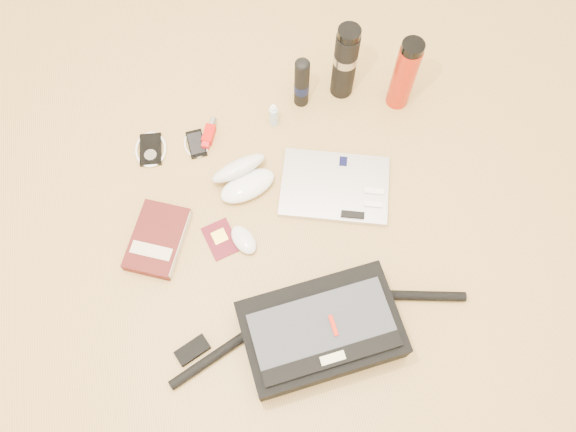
{
  "coord_description": "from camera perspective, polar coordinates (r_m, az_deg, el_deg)",
  "views": [
    {
      "loc": [
        -0.11,
        -0.55,
        1.57
      ],
      "look_at": [
        0.01,
        0.06,
        0.06
      ],
      "focal_mm": 35.0,
      "sensor_mm": 36.0,
      "label": 1
    }
  ],
  "objects": [
    {
      "name": "ground",
      "position": [
        1.67,
        0.07,
        -2.73
      ],
      "size": [
        4.0,
        4.0,
        0.0
      ],
      "primitive_type": "plane",
      "color": "#AE8748",
      "rests_on": "ground"
    },
    {
      "name": "laptop",
      "position": [
        1.73,
        4.81,
        2.96
      ],
      "size": [
        0.38,
        0.31,
        0.03
      ],
      "rotation": [
        0.0,
        0.0,
        -0.3
      ],
      "color": "#B8B8BA",
      "rests_on": "ground"
    },
    {
      "name": "phone",
      "position": [
        1.83,
        -9.29,
        7.25
      ],
      "size": [
        0.08,
        0.1,
        0.01
      ],
      "rotation": [
        0.0,
        0.0,
        0.07
      ],
      "color": "black",
      "rests_on": "ground"
    },
    {
      "name": "thermos_black",
      "position": [
        1.81,
        5.82,
        15.3
      ],
      "size": [
        0.08,
        0.08,
        0.29
      ],
      "rotation": [
        0.0,
        0.0,
        -0.13
      ],
      "color": "black",
      "rests_on": "ground"
    },
    {
      "name": "mouse",
      "position": [
        1.66,
        -4.52,
        -2.42
      ],
      "size": [
        0.09,
        0.12,
        0.03
      ],
      "rotation": [
        0.0,
        0.0,
        0.4
      ],
      "color": "silver",
      "rests_on": "ground"
    },
    {
      "name": "sunglasses_case",
      "position": [
        1.72,
        -4.59,
        3.95
      ],
      "size": [
        0.22,
        0.2,
        0.1
      ],
      "rotation": [
        0.0,
        0.0,
        0.32
      ],
      "color": "white",
      "rests_on": "ground"
    },
    {
      "name": "inhaler",
      "position": [
        1.83,
        -8.0,
        8.33
      ],
      "size": [
        0.06,
        0.11,
        0.03
      ],
      "rotation": [
        0.0,
        0.0,
        -0.4
      ],
      "color": "#C00C08",
      "rests_on": "ground"
    },
    {
      "name": "aerosol_can",
      "position": [
        1.81,
        1.41,
        13.41
      ],
      "size": [
        0.05,
        0.05,
        0.21
      ],
      "rotation": [
        0.0,
        0.0,
        -0.13
      ],
      "color": "black",
      "rests_on": "ground"
    },
    {
      "name": "thermos_red",
      "position": [
        1.82,
        11.74,
        13.88
      ],
      "size": [
        0.09,
        0.09,
        0.28
      ],
      "rotation": [
        0.0,
        0.0,
        -0.38
      ],
      "color": "#AA200C",
      "rests_on": "ground"
    },
    {
      "name": "passport",
      "position": [
        1.68,
        -6.84,
        -2.34
      ],
      "size": [
        0.11,
        0.13,
        0.01
      ],
      "rotation": [
        0.0,
        0.0,
        0.26
      ],
      "color": "#510D17",
      "rests_on": "ground"
    },
    {
      "name": "spray_bottle",
      "position": [
        1.81,
        -1.46,
        10.14
      ],
      "size": [
        0.03,
        0.03,
        0.1
      ],
      "rotation": [
        0.0,
        0.0,
        0.28
      ],
      "color": "#A7CCE4",
      "rests_on": "ground"
    },
    {
      "name": "ipod",
      "position": [
        1.84,
        -13.77,
        6.58
      ],
      "size": [
        0.11,
        0.12,
        0.01
      ],
      "rotation": [
        0.0,
        0.0,
        -0.1
      ],
      "color": "black",
      "rests_on": "ground"
    },
    {
      "name": "messenger_bag",
      "position": [
        1.54,
        3.29,
        -11.53
      ],
      "size": [
        0.86,
        0.29,
        0.12
      ],
      "rotation": [
        0.0,
        0.0,
        0.09
      ],
      "color": "black",
      "rests_on": "ground"
    },
    {
      "name": "book",
      "position": [
        1.69,
        -13.07,
        -2.33
      ],
      "size": [
        0.22,
        0.26,
        0.04
      ],
      "rotation": [
        0.0,
        0.0,
        -0.43
      ],
      "color": "#44110F",
      "rests_on": "ground"
    }
  ]
}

